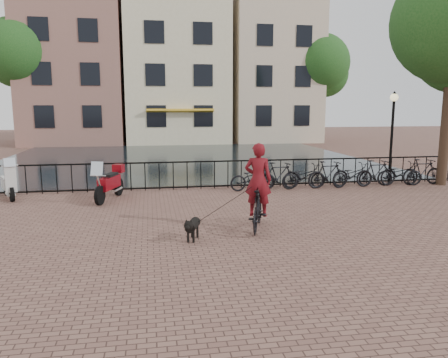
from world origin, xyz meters
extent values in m
plane|color=brown|center=(0.00, 0.00, 0.00)|extent=(100.00, 100.00, 0.00)
plane|color=black|center=(0.00, 17.30, 0.00)|extent=(20.00, 20.00, 0.00)
cube|color=black|center=(0.00, 8.00, 1.00)|extent=(20.00, 0.05, 0.05)
cube|color=black|center=(0.00, 8.00, 0.08)|extent=(20.00, 0.05, 0.05)
cube|color=#8E6153|center=(-7.50, 30.00, 6.00)|extent=(7.50, 9.00, 12.00)
cube|color=beige|center=(0.50, 30.00, 5.50)|extent=(8.00, 9.00, 11.00)
cube|color=black|center=(0.50, 30.00, 11.40)|extent=(8.00, 9.00, 0.80)
cube|color=gold|center=(0.50, 25.30, 2.60)|extent=(5.00, 0.60, 0.15)
cube|color=beige|center=(8.50, 30.00, 6.25)|extent=(7.00, 9.00, 12.50)
cylinder|color=black|center=(-11.00, 27.00, 3.15)|extent=(0.36, 0.36, 6.30)
sphere|color=#194918|center=(-11.00, 27.00, 6.75)|extent=(5.04, 5.04, 5.04)
cylinder|color=black|center=(9.20, 7.30, 2.80)|extent=(0.36, 0.36, 5.60)
cylinder|color=black|center=(12.00, 27.00, 2.97)|extent=(0.36, 0.36, 5.95)
sphere|color=#194918|center=(12.00, 27.00, 6.38)|extent=(4.76, 4.76, 4.76)
cylinder|color=black|center=(7.20, 7.60, 1.60)|extent=(0.10, 0.10, 3.20)
sphere|color=beige|center=(7.20, 7.60, 3.30)|extent=(0.30, 0.30, 0.30)
imported|color=black|center=(0.76, 2.53, 0.55)|extent=(1.09, 1.89, 1.09)
imported|color=maroon|center=(0.76, 2.53, 1.42)|extent=(0.91, 0.75, 2.14)
imported|color=black|center=(1.80, 7.40, 0.45)|extent=(1.79, 0.86, 0.90)
imported|color=black|center=(2.75, 7.40, 0.50)|extent=(1.71, 0.69, 1.00)
imported|color=black|center=(3.70, 7.40, 0.45)|extent=(1.77, 0.77, 0.90)
imported|color=black|center=(4.65, 7.40, 0.50)|extent=(1.71, 0.68, 1.00)
imported|color=black|center=(5.60, 7.40, 0.45)|extent=(1.79, 0.86, 0.90)
imported|color=black|center=(6.55, 7.40, 0.50)|extent=(1.70, 0.61, 1.00)
imported|color=black|center=(7.50, 7.40, 0.45)|extent=(1.77, 0.79, 0.90)
imported|color=black|center=(8.45, 7.40, 0.50)|extent=(1.68, 0.54, 1.00)
camera|label=1|loc=(-1.80, -7.56, 3.02)|focal=35.00mm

